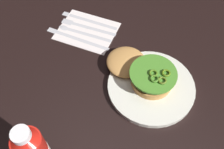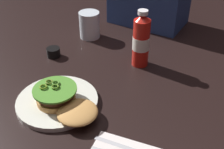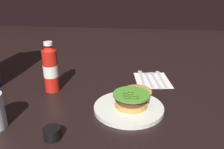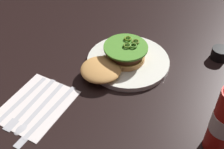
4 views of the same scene
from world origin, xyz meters
name	(u,v)px [view 2 (image 2 of 4)]	position (x,y,z in m)	size (l,w,h in m)	color
ground_plane	(100,85)	(0.00, 0.00, 0.00)	(3.00, 3.00, 0.00)	black
dinner_plate	(57,101)	(-0.06, -0.14, 0.01)	(0.24, 0.24, 0.01)	silver
burger_sandwich	(63,101)	(-0.03, -0.15, 0.03)	(0.21, 0.14, 0.05)	tan
ketchup_bottle	(141,41)	(0.05, 0.18, 0.09)	(0.06, 0.06, 0.20)	red
water_glass	(89,25)	(-0.22, 0.27, 0.05)	(0.08, 0.08, 0.11)	silver
condiment_cup	(53,52)	(-0.25, 0.07, 0.02)	(0.05, 0.05, 0.03)	black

